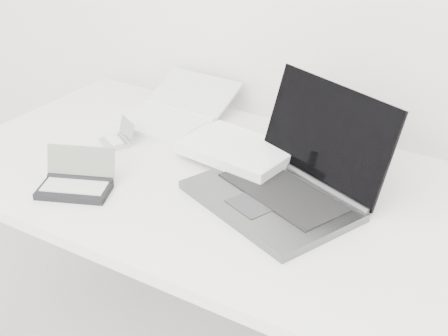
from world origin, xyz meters
The scene contains 5 objects.
desk centered at (0.00, 1.55, 0.68)m, with size 1.60×0.80×0.73m.
laptop_large centered at (0.05, 1.59, 0.77)m, with size 0.58×0.46×0.25m.
netbook_open_white centered at (-0.38, 1.77, 0.75)m, with size 0.28×0.35×0.09m.
pda_silver centered at (-0.42, 1.57, 0.74)m, with size 0.11×0.11×0.07m.
palmtop_charcoal centered at (-0.34, 1.32, 0.75)m, with size 0.21×0.18×0.09m.
Camera 1 is at (0.66, 0.39, 1.51)m, focal length 50.00 mm.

